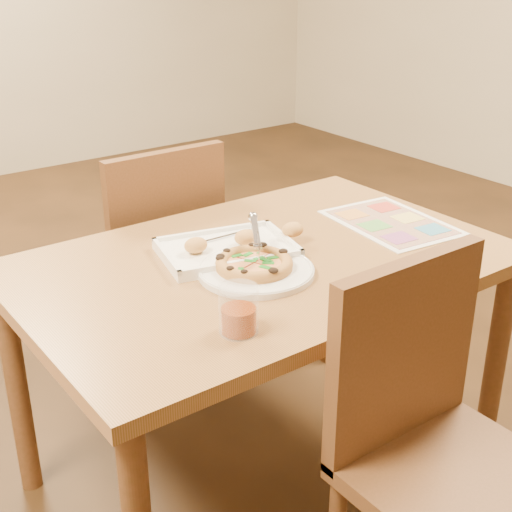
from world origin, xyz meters
TOP-DOWN VIEW (x-y plane):
  - room at (0.00, 0.00)m, footprint 7.00×7.00m
  - dining_table at (0.00, 0.00)m, footprint 1.30×0.85m
  - chair_near at (0.00, -0.60)m, footprint 0.42×0.42m
  - chair_far at (-0.00, 0.60)m, footprint 0.42×0.42m
  - plate at (-0.07, -0.07)m, footprint 0.33×0.33m
  - pizza at (-0.07, -0.06)m, footprint 0.20×0.20m
  - pizza_cutter at (-0.04, -0.03)m, footprint 0.08×0.13m
  - appetizer_tray at (-0.05, 0.07)m, footprint 0.42×0.32m
  - glass_tumbler at (-0.28, -0.28)m, footprint 0.09×0.09m
  - menu at (0.47, -0.02)m, footprint 0.31×0.41m

SIDE VIEW (x-z plane):
  - chair_near at x=0.00m, z-range 0.33..0.80m
  - chair_far at x=0.00m, z-range 0.33..0.80m
  - dining_table at x=0.00m, z-range 0.27..0.99m
  - menu at x=0.47m, z-range 0.72..0.72m
  - plate at x=-0.07m, z-range 0.72..0.74m
  - appetizer_tray at x=-0.05m, z-range 0.71..0.77m
  - pizza at x=-0.07m, z-range 0.73..0.76m
  - glass_tumbler at x=-0.28m, z-range 0.71..0.82m
  - pizza_cutter at x=-0.04m, z-range 0.76..0.85m
  - room at x=0.00m, z-range -2.15..4.85m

